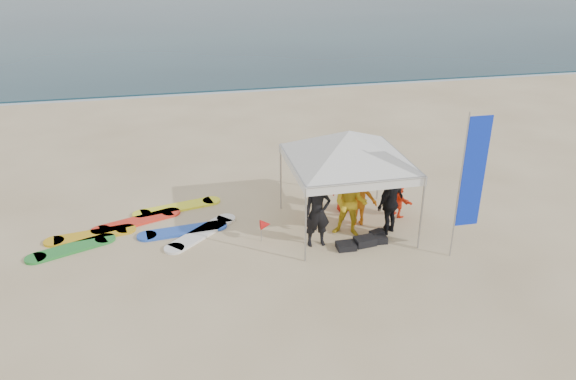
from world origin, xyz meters
The scene contains 14 objects.
ground centered at (0.00, 0.00, 0.00)m, with size 120.00×120.00×0.00m, color beige.
ocean centered at (0.00, 60.00, 0.04)m, with size 160.00×84.00×0.08m, color #0C2633.
shoreline_foam centered at (0.00, 18.20, 0.00)m, with size 160.00×1.20×0.01m, color silver.
person_black_a centered at (0.64, 1.58, 0.96)m, with size 0.70×0.46×1.92m, color black.
person_yellow centered at (1.65, 1.90, 0.96)m, with size 0.94×0.73×1.92m, color gold.
person_orange_a centered at (2.11, 2.49, 0.81)m, with size 1.05×0.60×1.63m, color orange.
person_black_b centered at (2.77, 1.82, 0.91)m, with size 1.07×0.45×1.83m, color black.
person_orange_b centered at (2.01, 3.35, 0.80)m, with size 0.78×0.51×1.59m, color red.
person_seated centered at (3.40, 2.69, 0.51)m, with size 0.95×0.30×1.02m, color #FF3C16.
canopy_tent centered at (1.68, 2.36, 2.86)m, with size 4.35×4.35×3.28m.
feather_flag centered at (4.15, 0.28, 2.27)m, with size 0.65×0.04×3.85m.
marker_pennant centered at (-0.66, 2.06, 0.49)m, with size 0.28×0.28×0.64m.
gear_pile centered at (1.90, 1.31, 0.10)m, with size 1.47×0.78×0.22m.
surfboard_spread centered at (-3.82, 3.40, 0.04)m, with size 5.30×3.17×0.07m.
Camera 1 is at (-2.89, -11.03, 7.62)m, focal length 35.00 mm.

